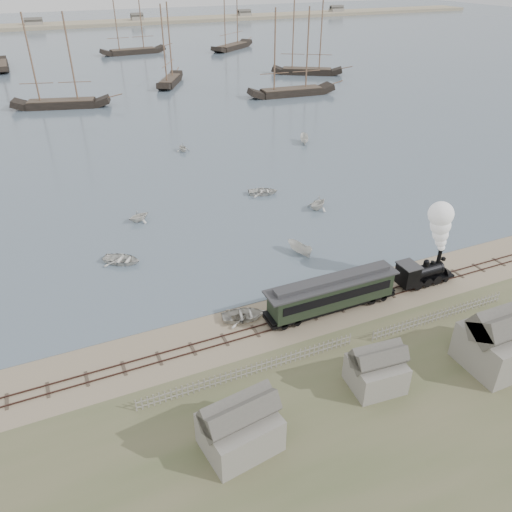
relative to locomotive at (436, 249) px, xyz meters
name	(u,v)px	position (x,y,z in m)	size (l,w,h in m)	color
ground	(285,309)	(-16.06, 2.00, -4.03)	(600.00, 600.00, 0.00)	tan
harbor_water	(76,51)	(-16.06, 172.00, -4.00)	(600.00, 336.00, 0.06)	#4D5F6E
rail_track	(294,320)	(-16.06, 0.00, -3.99)	(120.00, 1.80, 0.16)	#3D2621
picket_fence_west	(252,375)	(-22.56, -5.00, -4.03)	(19.00, 0.10, 1.20)	gray
picket_fence_east	(438,320)	(-3.56, -5.50, -4.03)	(15.00, 0.10, 1.20)	gray
shed_left	(240,445)	(-26.06, -11.00, -4.03)	(5.00, 4.00, 4.10)	gray
shed_mid	(374,385)	(-14.06, -10.00, -4.03)	(4.00, 3.50, 3.60)	gray
shed_right	(496,362)	(-3.06, -12.00, -4.03)	(6.00, 5.00, 5.10)	gray
far_spit	(57,27)	(-16.06, 252.00, -4.03)	(500.00, 20.00, 1.80)	tan
locomotive	(436,249)	(0.00, 0.00, 0.00)	(6.98, 2.61, 8.71)	black
passenger_coach	(332,293)	(-12.11, 0.00, -1.95)	(13.50, 2.60, 3.28)	black
beached_dinghy	(244,315)	(-20.29, 2.16, -3.59)	(4.21, 3.00, 0.87)	silver
rowboat_0	(122,259)	(-28.97, 16.91, -3.52)	(4.30, 3.07, 0.89)	silver
rowboat_1	(139,216)	(-24.95, 26.38, -3.20)	(2.92, 2.52, 1.54)	silver
rowboat_2	(300,249)	(-9.82, 10.67, -3.31)	(3.41, 1.28, 1.32)	silver
rowboat_3	(263,191)	(-6.66, 27.72, -3.52)	(4.29, 3.06, 0.89)	silver
rowboat_4	(318,203)	(-1.91, 20.26, -3.08)	(3.37, 2.91, 1.77)	silver
rowboat_5	(304,139)	(9.85, 45.75, -3.22)	(3.86, 1.45, 1.49)	silver
rowboat_7	(183,147)	(-11.92, 50.34, -3.25)	(2.72, 2.35, 1.43)	silver
schooner_2	(53,61)	(-28.50, 90.45, 6.03)	(21.33, 4.92, 20.00)	black
schooner_3	(167,45)	(0.59, 103.90, 6.03)	(17.35, 4.00, 20.00)	black
schooner_4	(293,52)	(24.81, 79.80, 6.03)	(21.93, 5.06, 20.00)	black
schooner_5	(308,37)	(40.84, 101.17, 6.03)	(20.42, 4.71, 20.00)	black
schooner_8	(130,23)	(1.93, 157.66, 6.03)	(22.74, 5.25, 20.00)	black
schooner_9	(232,20)	(37.95, 153.31, 6.03)	(23.03, 5.31, 20.00)	black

